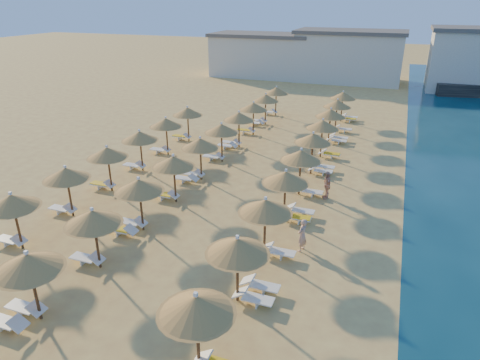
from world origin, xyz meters
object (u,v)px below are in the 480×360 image
at_px(parasol_row_west, 200,144).
at_px(beachgoer_a, 302,235).
at_px(beachgoer_c, 327,185).
at_px(parasol_row_east, 301,156).

relative_size(parasol_row_west, beachgoer_a, 22.82).
bearing_deg(beachgoer_c, beachgoer_a, -26.76).
relative_size(parasol_row_west, beachgoer_c, 21.96).
xyz_separation_m(parasol_row_east, beachgoer_c, (1.74, -0.01, -1.68)).
height_order(parasol_row_east, beachgoer_c, parasol_row_east).
height_order(beachgoer_a, beachgoer_c, beachgoer_c).
bearing_deg(parasol_row_west, beachgoer_a, -37.21).
bearing_deg(beachgoer_a, beachgoer_c, -165.05).
height_order(parasol_row_east, beachgoer_a, parasol_row_east).
xyz_separation_m(parasol_row_east, beachgoer_a, (1.64, -6.48, -1.72)).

